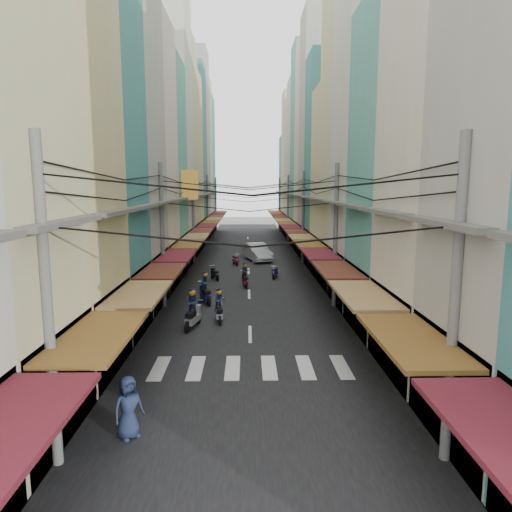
{
  "coord_description": "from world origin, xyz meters",
  "views": [
    {
      "loc": [
        -0.14,
        -22.64,
        6.92
      ],
      "look_at": [
        0.43,
        5.49,
        2.59
      ],
      "focal_mm": 32.0,
      "sensor_mm": 36.0,
      "label": 1
    }
  ],
  "objects": [
    {
      "name": "utility_poles",
      "position": [
        0.0,
        15.01,
        6.59
      ],
      "size": [
        10.2,
        66.13,
        8.2
      ],
      "color": "slate",
      "rests_on": "ground"
    },
    {
      "name": "road",
      "position": [
        0.0,
        20.0,
        0.01
      ],
      "size": [
        10.0,
        80.0,
        0.02
      ],
      "primitive_type": "cube",
      "color": "black",
      "rests_on": "ground"
    },
    {
      "name": "bicycle",
      "position": [
        7.14,
        -3.0,
        0.0
      ],
      "size": [
        1.7,
        0.98,
        1.1
      ],
      "primitive_type": "imported",
      "rotation": [
        0.0,
        0.0,
        1.32
      ],
      "color": "black",
      "rests_on": "ground"
    },
    {
      "name": "parked_scooters",
      "position": [
        4.61,
        -3.73,
        0.46
      ],
      "size": [
        12.84,
        11.48,
        1.0
      ],
      "color": "black",
      "rests_on": "ground"
    },
    {
      "name": "pedestrians",
      "position": [
        -3.55,
        1.16,
        1.03
      ],
      "size": [
        12.67,
        23.37,
        2.25
      ],
      "color": "#261F2A",
      "rests_on": "ground"
    },
    {
      "name": "moving_scooters",
      "position": [
        -1.72,
        4.45,
        0.55
      ],
      "size": [
        5.22,
        20.0,
        2.0
      ],
      "color": "black",
      "rests_on": "ground"
    },
    {
      "name": "building_row_left",
      "position": [
        -7.92,
        16.56,
        9.78
      ],
      "size": [
        7.8,
        67.67,
        23.7
      ],
      "color": "beige",
      "rests_on": "ground"
    },
    {
      "name": "building_row_right",
      "position": [
        7.92,
        16.45,
        9.41
      ],
      "size": [
        7.8,
        68.98,
        22.59
      ],
      "color": "teal",
      "rests_on": "ground"
    },
    {
      "name": "sidewalk_right",
      "position": [
        6.5,
        20.0,
        0.03
      ],
      "size": [
        3.0,
        80.0,
        0.06
      ],
      "primitive_type": "cube",
      "color": "gray",
      "rests_on": "ground"
    },
    {
      "name": "market_umbrella",
      "position": [
        7.15,
        -1.67,
        1.93
      ],
      "size": [
        2.08,
        2.08,
        2.19
      ],
      "color": "#B2B2B7",
      "rests_on": "ground"
    },
    {
      "name": "traffic_sign",
      "position": [
        5.19,
        -0.19,
        2.01
      ],
      "size": [
        0.1,
        0.61,
        2.78
      ],
      "color": "slate",
      "rests_on": "ground"
    },
    {
      "name": "crosswalk",
      "position": [
        -0.0,
        -6.0,
        0.03
      ],
      "size": [
        7.55,
        2.4,
        0.01
      ],
      "color": "silver",
      "rests_on": "ground"
    },
    {
      "name": "sidewalk_left",
      "position": [
        -6.5,
        20.0,
        0.03
      ],
      "size": [
        3.0,
        80.0,
        0.06
      ],
      "primitive_type": "cube",
      "color": "gray",
      "rests_on": "ground"
    },
    {
      "name": "white_car",
      "position": [
        0.81,
        19.53,
        0.0
      ],
      "size": [
        6.07,
        3.76,
        2.0
      ],
      "primitive_type": "imported",
      "rotation": [
        0.0,
        0.0,
        0.29
      ],
      "color": "silver",
      "rests_on": "ground"
    },
    {
      "name": "ground",
      "position": [
        0.0,
        0.0,
        0.0
      ],
      "size": [
        160.0,
        160.0,
        0.0
      ],
      "primitive_type": "plane",
      "color": "slate",
      "rests_on": "ground"
    }
  ]
}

